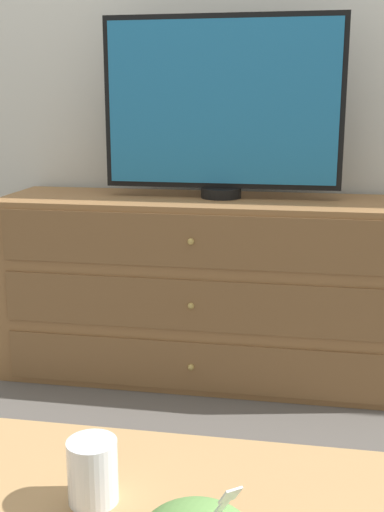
{
  "coord_description": "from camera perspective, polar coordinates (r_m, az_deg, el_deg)",
  "views": [
    {
      "loc": [
        0.36,
        -2.66,
        1.09
      ],
      "look_at": [
        0.14,
        -1.42,
        0.78
      ],
      "focal_mm": 45.0,
      "sensor_mm": 36.0,
      "label": 1
    }
  ],
  "objects": [
    {
      "name": "tv",
      "position": [
        2.46,
        2.7,
        13.17
      ],
      "size": [
        0.9,
        0.15,
        0.67
      ],
      "color": "black",
      "rests_on": "dresser"
    },
    {
      "name": "drink_cup",
      "position": [
        1.12,
        -8.8,
        -18.67
      ],
      "size": [
        0.08,
        0.08,
        0.11
      ],
      "color": "beige",
      "rests_on": "coffee_table"
    },
    {
      "name": "wall_back",
      "position": [
        2.72,
        2.41,
        18.25
      ],
      "size": [
        12.0,
        0.05,
        2.6
      ],
      "color": "silver",
      "rests_on": "ground_plane"
    },
    {
      "name": "ground_plane",
      "position": [
        2.9,
        2.08,
        -8.26
      ],
      "size": [
        12.0,
        12.0,
        0.0
      ],
      "primitive_type": "plane",
      "color": "#56514C"
    },
    {
      "name": "dresser",
      "position": [
        2.54,
        0.8,
        -2.87
      ],
      "size": [
        1.55,
        0.47,
        0.72
      ],
      "color": "olive",
      "rests_on": "ground_plane"
    }
  ]
}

